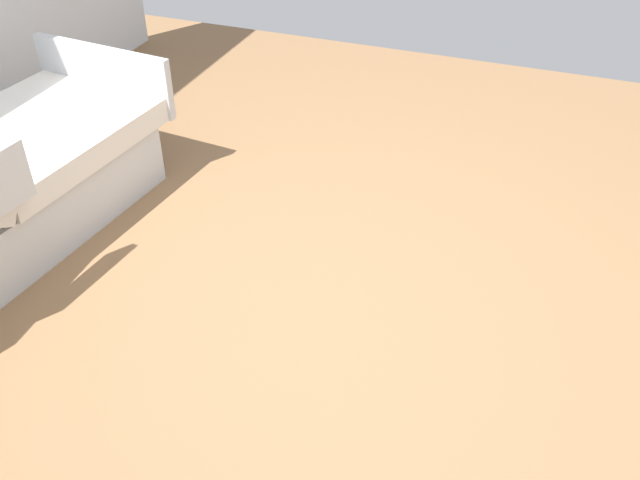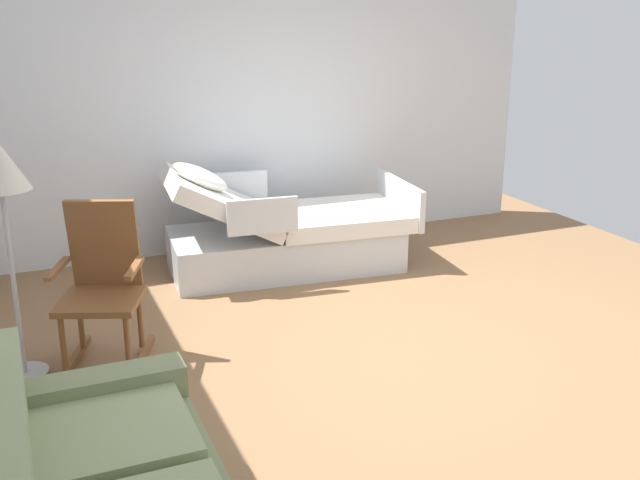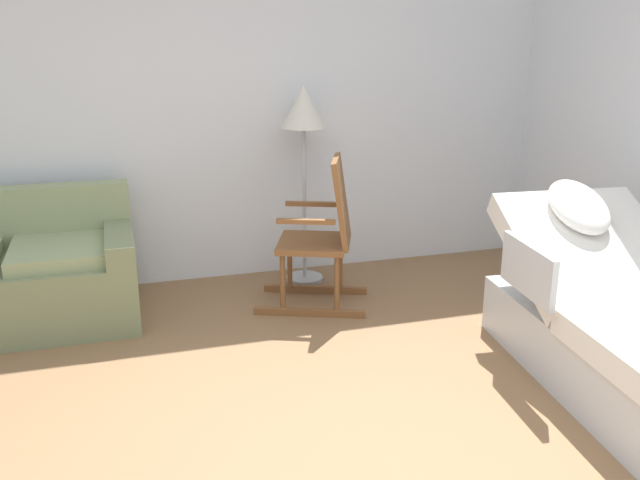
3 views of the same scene
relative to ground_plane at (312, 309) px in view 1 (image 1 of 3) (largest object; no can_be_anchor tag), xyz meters
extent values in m
plane|color=olive|center=(0.00, 0.00, 0.00)|extent=(6.47, 6.47, 0.00)
cube|color=white|center=(1.72, -0.33, 0.42)|extent=(1.02, 1.24, 0.14)
cube|color=silver|center=(1.67, -0.92, 0.53)|extent=(0.95, 0.14, 0.36)
cylinder|color=black|center=(1.33, -0.61, 0.05)|extent=(0.10, 0.10, 0.10)
cylinder|color=black|center=(2.05, -0.68, 0.05)|extent=(0.10, 0.10, 0.10)
camera|label=1|loc=(-0.90, 2.29, 2.23)|focal=39.62mm
camera|label=2|loc=(-3.97, 2.25, 2.18)|focal=41.81mm
camera|label=3|loc=(-0.80, -2.60, 1.91)|focal=39.36mm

